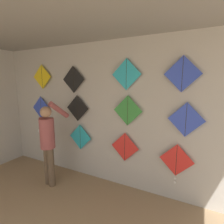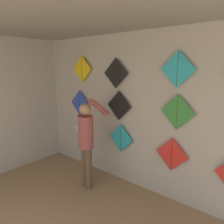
{
  "view_description": "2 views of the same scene",
  "coord_description": "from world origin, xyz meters",
  "views": [
    {
      "loc": [
        1.8,
        1.19,
        2.05
      ],
      "look_at": [
        0.43,
        3.85,
        1.53
      ],
      "focal_mm": 28.0,
      "sensor_mm": 36.0,
      "label": 1
    },
    {
      "loc": [
        1.97,
        0.95,
        2.23
      ],
      "look_at": [
        -0.48,
        3.85,
        1.42
      ],
      "focal_mm": 35.0,
      "sensor_mm": 36.0,
      "label": 2
    }
  ],
  "objects": [
    {
      "name": "kite_5",
      "position": [
        -0.52,
        4.09,
        1.49
      ],
      "size": [
        0.55,
        0.01,
        0.55
      ],
      "color": "black"
    },
    {
      "name": "kite_0",
      "position": [
        -1.51,
        4.09,
        0.84
      ],
      "size": [
        0.55,
        0.01,
        0.55
      ],
      "color": "white"
    },
    {
      "name": "kite_2",
      "position": [
        0.57,
        4.09,
        0.83
      ],
      "size": [
        0.55,
        0.01,
        0.55
      ],
      "color": "red"
    },
    {
      "name": "kite_1",
      "position": [
        -0.47,
        4.09,
        0.87
      ],
      "size": [
        0.55,
        0.01,
        0.55
      ],
      "color": "#28B2C6"
    },
    {
      "name": "shopkeeper",
      "position": [
        -0.79,
        3.5,
        0.95
      ],
      "size": [
        0.42,
        0.56,
        1.7
      ],
      "rotation": [
        0.0,
        0.0,
        -0.2
      ],
      "color": "brown",
      "rests_on": "ground"
    },
    {
      "name": "kite_8",
      "position": [
        -1.51,
        4.09,
        2.15
      ],
      "size": [
        0.55,
        0.01,
        0.55
      ],
      "color": "yellow"
    },
    {
      "name": "kite_4",
      "position": [
        -1.61,
        4.09,
        1.42
      ],
      "size": [
        0.55,
        0.01,
        0.55
      ],
      "color": "blue"
    },
    {
      "name": "kite_6",
      "position": [
        0.62,
        4.09,
        1.53
      ],
      "size": [
        0.55,
        0.01,
        0.55
      ],
      "color": "#338C38"
    },
    {
      "name": "back_panel",
      "position": [
        0.0,
        4.18,
        1.4
      ],
      "size": [
        5.89,
        0.06,
        2.8
      ],
      "primitive_type": "cube",
      "color": "#BCB7AD",
      "rests_on": "ground"
    },
    {
      "name": "kite_10",
      "position": [
        0.59,
        4.09,
        2.17
      ],
      "size": [
        0.55,
        0.01,
        0.55
      ],
      "color": "#28B2C6"
    },
    {
      "name": "kite_9",
      "position": [
        -0.6,
        4.09,
        2.09
      ],
      "size": [
        0.55,
        0.01,
        0.55
      ],
      "color": "black"
    }
  ]
}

